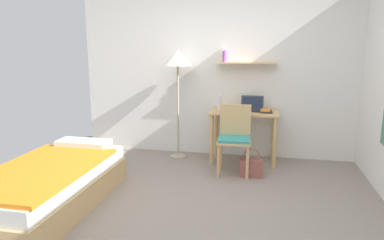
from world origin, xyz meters
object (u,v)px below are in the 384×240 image
(desk_chair, at_px, (234,136))
(water_bottle, at_px, (219,102))
(standing_lamp, at_px, (178,63))
(handbag, at_px, (251,167))
(desk, at_px, (244,121))
(bed, at_px, (50,186))
(book_stack, at_px, (266,111))
(laptop, at_px, (252,107))

(desk_chair, bearing_deg, water_bottle, 116.77)
(standing_lamp, bearing_deg, handbag, -28.42)
(desk, xyz_separation_m, standing_lamp, (-0.99, 0.01, 0.83))
(bed, relative_size, desk_chair, 2.13)
(water_bottle, distance_m, book_stack, 0.70)
(water_bottle, bearing_deg, desk, -9.17)
(desk, height_order, desk_chair, desk_chair)
(desk, bearing_deg, book_stack, -8.28)
(desk, xyz_separation_m, laptop, (0.11, 0.07, 0.21))
(standing_lamp, xyz_separation_m, laptop, (1.10, 0.06, -0.63))
(bed, height_order, desk, desk)
(desk_chair, bearing_deg, handbag, -25.45)
(standing_lamp, bearing_deg, bed, -114.79)
(laptop, distance_m, handbag, 0.97)
(standing_lamp, xyz_separation_m, handbag, (1.14, -0.62, -1.32))
(desk, height_order, water_bottle, water_bottle)
(bed, xyz_separation_m, desk_chair, (1.81, 1.47, 0.27))
(desk_chair, relative_size, water_bottle, 4.30)
(bed, xyz_separation_m, book_stack, (2.22, 1.92, 0.55))
(bed, xyz_separation_m, water_bottle, (1.53, 2.03, 0.63))
(water_bottle, distance_m, handbag, 1.13)
(water_bottle, height_order, handbag, water_bottle)
(water_bottle, relative_size, book_stack, 0.97)
(desk, xyz_separation_m, water_bottle, (-0.37, 0.06, 0.26))
(standing_lamp, xyz_separation_m, book_stack, (1.31, -0.05, -0.66))
(water_bottle, bearing_deg, bed, -127.05)
(desk_chair, distance_m, laptop, 0.67)
(water_bottle, bearing_deg, standing_lamp, -175.10)
(laptop, bearing_deg, desk, -148.35)
(desk_chair, relative_size, handbag, 2.38)
(bed, distance_m, water_bottle, 2.62)
(desk_chair, bearing_deg, laptop, 70.24)
(standing_lamp, relative_size, laptop, 4.90)
(laptop, height_order, handbag, laptop)
(bed, height_order, handbag, bed)
(desk, xyz_separation_m, desk_chair, (-0.09, -0.49, -0.10))
(desk_chair, height_order, laptop, laptop)
(desk, relative_size, handbag, 2.54)
(desk_chair, relative_size, laptop, 2.76)
(desk, distance_m, handbag, 0.79)
(book_stack, bearing_deg, bed, -139.09)
(book_stack, bearing_deg, standing_lamp, 177.68)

